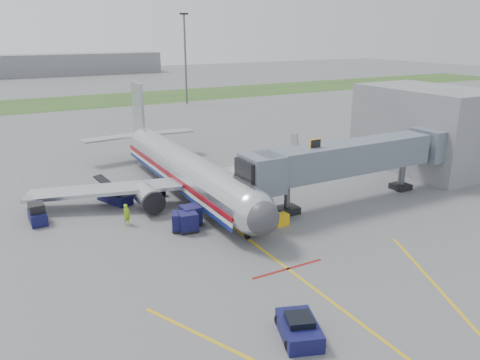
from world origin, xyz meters
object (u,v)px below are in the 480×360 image
ramp_worker (127,215)px  baggage_tug (37,214)px  pushback_tug (299,329)px  airliner (185,169)px  belt_loader (115,197)px

ramp_worker → baggage_tug: bearing=122.5°
pushback_tug → baggage_tug: size_ratio=1.39×
airliner → baggage_tug: size_ratio=13.25×
baggage_tug → belt_loader: (7.45, 2.10, -0.24)m
belt_loader → ramp_worker: belt_loader is taller
pushback_tug → baggage_tug: 27.15m
pushback_tug → ramp_worker: ramp_worker is taller
airliner → belt_loader: size_ratio=7.27×
pushback_tug → belt_loader: (-3.44, 26.97, 0.01)m
pushback_tug → ramp_worker: size_ratio=1.93×
pushback_tug → ramp_worker: bearing=100.9°
baggage_tug → airliner: bearing=5.0°
ramp_worker → belt_loader: bearing=59.4°
pushback_tug → airliner: bearing=81.3°
pushback_tug → ramp_worker: (-3.95, 20.61, 0.40)m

